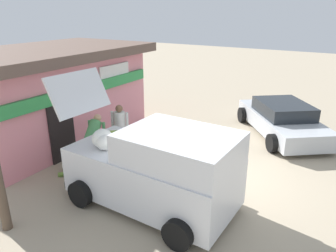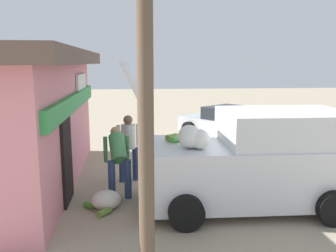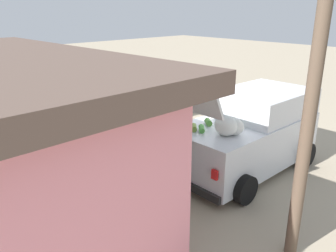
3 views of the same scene
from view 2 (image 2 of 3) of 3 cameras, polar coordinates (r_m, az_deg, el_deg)
ground_plane at (r=9.77m, az=13.11°, el=-7.07°), size 60.00×60.00×0.00m
delivery_van at (r=7.25m, az=13.62°, el=-5.27°), size 2.26×4.39×2.89m
parked_sedan at (r=13.50m, az=10.77°, el=0.28°), size 4.49×4.08×1.21m
vendor_standing at (r=8.57m, az=-6.42°, el=-2.80°), size 0.43×0.55×1.63m
customer_bending at (r=7.64m, az=-8.07°, el=-4.79°), size 0.74×0.60×1.48m
unloaded_banana_pile at (r=7.22m, az=-9.97°, el=-11.76°), size 0.87×0.78×0.38m
paint_bucket at (r=11.18m, az=-7.46°, el=-3.66°), size 0.31×0.31×0.39m
utility_pole at (r=4.23m, az=-3.71°, el=8.10°), size 0.20×0.20×5.41m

